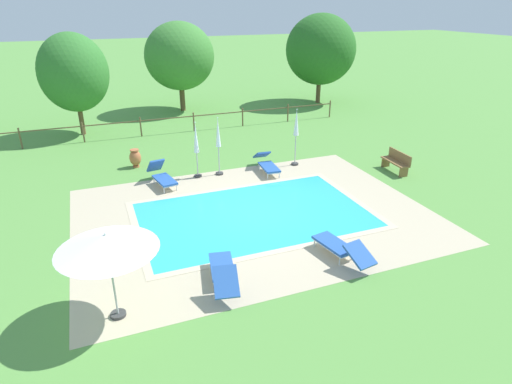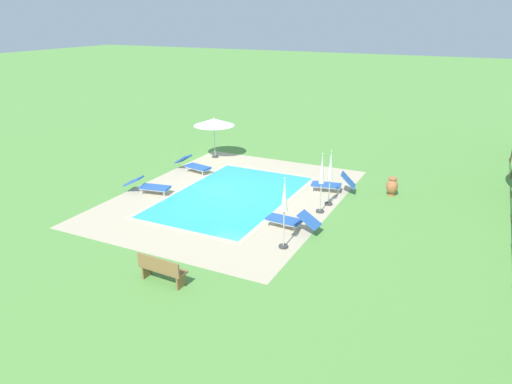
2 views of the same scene
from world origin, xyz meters
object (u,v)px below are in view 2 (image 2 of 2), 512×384
(sun_lounger_north_far, at_px, (291,220))
(patio_umbrella_closed_row_centre, at_px, (322,176))
(sun_lounger_north_end, at_px, (149,186))
(terracotta_urn_near_fence, at_px, (392,186))
(wooden_bench_lawn_side, at_px, (162,269))
(sun_lounger_north_mid, at_px, (194,165))
(patio_umbrella_closed_row_west, at_px, (330,172))
(sun_lounger_north_near_steps, at_px, (333,184))
(patio_umbrella_closed_row_mid_west, at_px, (284,202))
(patio_umbrella_open_foreground, at_px, (214,122))

(sun_lounger_north_far, distance_m, patio_umbrella_closed_row_centre, 2.35)
(sun_lounger_north_end, distance_m, terracotta_urn_near_fence, 10.64)
(sun_lounger_north_far, distance_m, wooden_bench_lawn_side, 5.52)
(sun_lounger_north_mid, xyz_separation_m, sun_lounger_north_far, (4.14, 6.96, -0.00))
(patio_umbrella_closed_row_west, relative_size, terracotta_urn_near_fence, 2.89)
(sun_lounger_north_near_steps, distance_m, terracotta_urn_near_fence, 2.55)
(patio_umbrella_closed_row_centre, bearing_deg, terracotta_urn_near_fence, 145.39)
(patio_umbrella_closed_row_west, relative_size, wooden_bench_lawn_side, 1.54)
(sun_lounger_north_mid, height_order, terracotta_urn_near_fence, terracotta_urn_near_fence)
(sun_lounger_north_near_steps, bearing_deg, sun_lounger_north_end, -62.63)
(sun_lounger_north_far, bearing_deg, wooden_bench_lawn_side, -21.16)
(patio_umbrella_closed_row_mid_west, distance_m, wooden_bench_lawn_side, 4.49)
(sun_lounger_north_far, relative_size, patio_umbrella_closed_row_mid_west, 0.83)
(patio_umbrella_open_foreground, height_order, patio_umbrella_closed_row_centre, patio_umbrella_closed_row_centre)
(sun_lounger_north_mid, height_order, sun_lounger_north_far, sun_lounger_north_mid)
(wooden_bench_lawn_side, bearing_deg, sun_lounger_north_far, 158.84)
(sun_lounger_north_far, bearing_deg, sun_lounger_north_mid, -120.73)
(patio_umbrella_closed_row_west, bearing_deg, terracotta_urn_near_fence, 136.64)
(sun_lounger_north_end, xyz_separation_m, terracotta_urn_near_fence, (-4.46, 9.66, 0.08))
(sun_lounger_north_mid, xyz_separation_m, patio_umbrella_closed_row_west, (1.24, 7.45, 1.09))
(patio_umbrella_closed_row_mid_west, bearing_deg, sun_lounger_north_near_steps, -178.43)
(sun_lounger_north_mid, bearing_deg, wooden_bench_lawn_side, 28.18)
(sun_lounger_north_mid, distance_m, patio_umbrella_closed_row_west, 7.63)
(sun_lounger_north_end, distance_m, patio_umbrella_closed_row_mid_west, 7.80)
(sun_lounger_north_far, distance_m, patio_umbrella_open_foreground, 10.11)
(sun_lounger_north_mid, height_order, sun_lounger_north_end, sun_lounger_north_mid)
(sun_lounger_north_far, relative_size, patio_umbrella_closed_row_west, 0.89)
(wooden_bench_lawn_side, bearing_deg, patio_umbrella_open_foreground, -156.00)
(patio_umbrella_closed_row_centre, bearing_deg, sun_lounger_north_end, -80.16)
(sun_lounger_north_far, bearing_deg, patio_umbrella_open_foreground, -132.94)
(patio_umbrella_open_foreground, bearing_deg, terracotta_urn_near_fence, 80.53)
(patio_umbrella_closed_row_west, bearing_deg, wooden_bench_lawn_side, -17.14)
(patio_umbrella_open_foreground, relative_size, patio_umbrella_closed_row_mid_west, 0.88)
(patio_umbrella_closed_row_west, height_order, terracotta_urn_near_fence, patio_umbrella_closed_row_west)
(patio_umbrella_closed_row_centre, distance_m, wooden_bench_lawn_side, 7.61)
(sun_lounger_north_far, xyz_separation_m, patio_umbrella_closed_row_west, (-2.90, 0.49, 1.09))
(terracotta_urn_near_fence, bearing_deg, patio_umbrella_closed_row_mid_west, -19.02)
(patio_umbrella_closed_row_mid_west, distance_m, terracotta_urn_near_fence, 7.12)
(sun_lounger_north_near_steps, xyz_separation_m, sun_lounger_north_end, (3.73, -7.21, -0.03))
(patio_umbrella_closed_row_mid_west, bearing_deg, sun_lounger_north_mid, -127.67)
(patio_umbrella_open_foreground, xyz_separation_m, patio_umbrella_closed_row_west, (3.90, 7.80, -0.52))
(wooden_bench_lawn_side, bearing_deg, sun_lounger_north_end, -139.07)
(sun_lounger_north_end, xyz_separation_m, patio_umbrella_closed_row_centre, (-1.30, 7.48, 1.19))
(patio_umbrella_open_foreground, distance_m, patio_umbrella_closed_row_west, 8.74)
(patio_umbrella_open_foreground, height_order, terracotta_urn_near_fence, patio_umbrella_open_foreground)
(patio_umbrella_closed_row_mid_west, height_order, patio_umbrella_closed_row_centre, patio_umbrella_closed_row_mid_west)
(sun_lounger_north_end, relative_size, wooden_bench_lawn_side, 1.41)
(sun_lounger_north_far, bearing_deg, patio_umbrella_closed_row_centre, 167.75)
(patio_umbrella_open_foreground, xyz_separation_m, wooden_bench_lawn_side, (11.95, 5.32, -1.50))
(sun_lounger_north_mid, relative_size, sun_lounger_north_far, 1.02)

